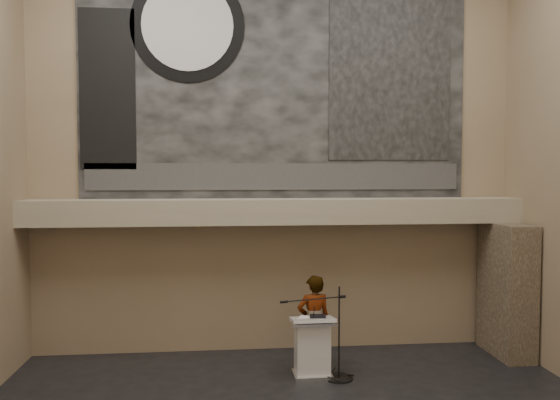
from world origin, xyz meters
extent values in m
cube|color=#847153|center=(0.00, 4.00, 4.25)|extent=(10.00, 0.02, 8.50)
cube|color=#847153|center=(0.00, -4.00, 4.25)|extent=(10.00, 0.02, 8.50)
cube|color=gray|center=(0.00, 3.60, 2.95)|extent=(10.00, 0.80, 0.50)
cylinder|color=#B2893D|center=(-1.60, 3.55, 2.67)|extent=(0.04, 0.04, 0.06)
cylinder|color=#B2893D|center=(1.90, 3.55, 2.67)|extent=(0.04, 0.04, 0.06)
cube|color=black|center=(0.00, 3.97, 5.70)|extent=(8.00, 0.05, 5.00)
cube|color=#303030|center=(0.00, 3.93, 3.65)|extent=(7.76, 0.02, 0.55)
cylinder|color=black|center=(-1.80, 3.93, 6.70)|extent=(2.30, 0.02, 2.30)
cylinder|color=silver|center=(-1.80, 3.91, 6.70)|extent=(1.84, 0.02, 1.84)
cube|color=black|center=(2.40, 3.93, 5.80)|extent=(2.60, 0.02, 3.60)
cube|color=black|center=(-3.40, 3.93, 5.40)|extent=(1.10, 0.02, 3.20)
cube|color=#433729|center=(4.65, 3.15, 1.35)|extent=(0.60, 1.40, 2.70)
cube|color=silver|center=(0.50, 2.32, 0.04)|extent=(0.71, 0.55, 0.08)
cube|color=silver|center=(0.50, 2.32, 0.56)|extent=(0.63, 0.44, 0.96)
cube|color=silver|center=(0.50, 2.30, 1.07)|extent=(0.80, 0.58, 0.14)
cube|color=black|center=(0.60, 2.33, 1.12)|extent=(0.33, 0.28, 0.04)
cube|color=silver|center=(0.37, 2.31, 1.10)|extent=(0.33, 0.37, 0.00)
imported|color=beige|center=(0.60, 2.75, 0.90)|extent=(0.72, 0.53, 1.80)
cylinder|color=black|center=(0.97, 2.20, 0.01)|extent=(0.52, 0.52, 0.02)
cylinder|color=black|center=(0.97, 2.20, 0.84)|extent=(0.03, 0.03, 1.69)
cylinder|color=black|center=(0.46, 2.07, 1.50)|extent=(1.15, 0.32, 0.02)
camera|label=1|loc=(-1.05, -7.35, 3.76)|focal=35.00mm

